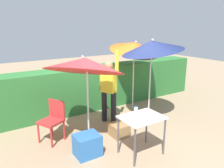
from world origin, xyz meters
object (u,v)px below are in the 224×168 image
(person_vendor, at_px, (109,88))
(crate_cardboard, at_px, (119,130))
(umbrella_orange, at_px, (152,46))
(bottle_water, at_px, (136,113))
(folding_table, at_px, (142,121))
(umbrella_yellow, at_px, (135,47))
(chair_plastic, at_px, (53,118))
(cooler_box, at_px, (87,145))
(umbrella_rainbow, at_px, (85,65))

(person_vendor, distance_m, crate_cardboard, 1.11)
(umbrella_orange, height_order, bottle_water, umbrella_orange)
(person_vendor, bearing_deg, folding_table, -98.35)
(umbrella_orange, relative_size, folding_table, 2.80)
(crate_cardboard, bearing_deg, umbrella_orange, 13.98)
(umbrella_orange, xyz_separation_m, crate_cardboard, (-1.15, -0.29, -1.81))
(umbrella_yellow, xyz_separation_m, person_vendor, (-1.20, -0.51, -0.92))
(umbrella_orange, xyz_separation_m, chair_plastic, (-2.46, 0.32, -1.45))
(cooler_box, bearing_deg, umbrella_rainbow, 64.67)
(umbrella_yellow, height_order, cooler_box, umbrella_yellow)
(umbrella_rainbow, relative_size, bottle_water, 8.94)
(crate_cardboard, height_order, bottle_water, bottle_water)
(chair_plastic, xyz_separation_m, folding_table, (1.28, -1.43, 0.17))
(chair_plastic, distance_m, folding_table, 1.93)
(chair_plastic, distance_m, bottle_water, 1.86)
(folding_table, bearing_deg, umbrella_orange, 43.08)
(umbrella_rainbow, distance_m, crate_cardboard, 1.69)
(umbrella_rainbow, height_order, umbrella_yellow, umbrella_yellow)
(umbrella_yellow, bearing_deg, chair_plastic, -166.28)
(umbrella_orange, bearing_deg, chair_plastic, 172.56)
(umbrella_orange, distance_m, person_vendor, 1.48)
(bottle_water, bearing_deg, folding_table, -1.29)
(umbrella_rainbow, xyz_separation_m, umbrella_yellow, (2.06, 0.97, 0.18))
(cooler_box, bearing_deg, chair_plastic, 111.40)
(chair_plastic, bearing_deg, crate_cardboard, -24.76)
(umbrella_rainbow, bearing_deg, folding_table, -60.83)
(person_vendor, relative_size, folding_table, 2.35)
(umbrella_yellow, relative_size, crate_cardboard, 5.51)
(bottle_water, bearing_deg, cooler_box, 146.36)
(umbrella_rainbow, xyz_separation_m, bottle_water, (0.48, -1.12, -0.77))
(umbrella_orange, relative_size, person_vendor, 1.19)
(chair_plastic, height_order, crate_cardboard, chair_plastic)
(umbrella_orange, distance_m, cooler_box, 2.80)
(chair_plastic, bearing_deg, umbrella_rainbow, -25.57)
(person_vendor, height_order, crate_cardboard, person_vendor)
(chair_plastic, relative_size, crate_cardboard, 2.27)
(crate_cardboard, bearing_deg, person_vendor, 75.82)
(folding_table, bearing_deg, chair_plastic, 131.68)
(umbrella_orange, bearing_deg, crate_cardboard, -166.02)
(cooler_box, distance_m, bottle_water, 1.14)
(cooler_box, distance_m, folding_table, 1.15)
(chair_plastic, height_order, cooler_box, chair_plastic)
(cooler_box, bearing_deg, bottle_water, -33.64)
(crate_cardboard, distance_m, bottle_water, 1.13)
(chair_plastic, relative_size, folding_table, 1.11)
(umbrella_rainbow, distance_m, cooler_box, 1.60)
(crate_cardboard, bearing_deg, cooler_box, -161.84)
(chair_plastic, bearing_deg, umbrella_yellow, 13.72)
(chair_plastic, xyz_separation_m, cooler_box, (0.36, -0.92, -0.30))
(umbrella_rainbow, bearing_deg, crate_cardboard, -23.97)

